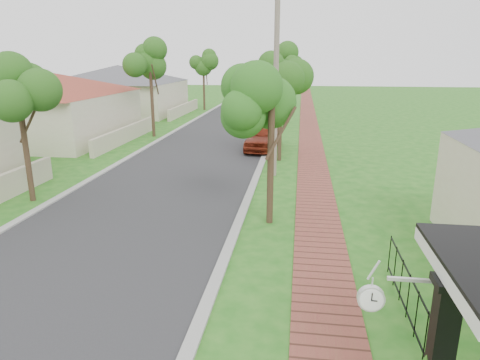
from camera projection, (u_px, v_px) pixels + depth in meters
The scene contains 14 objects.
ground at pixel (150, 359), 7.76m from camera, with size 160.00×160.00×0.00m, color #1F6417.
road at pixel (212, 144), 27.20m from camera, with size 7.00×120.00×0.02m, color #28282B.
kerb_right at pixel (269, 145), 26.71m from camera, with size 0.30×120.00×0.10m, color #9E9E99.
kerb_left at pixel (156, 142), 27.69m from camera, with size 0.30×120.00×0.10m, color #9E9E99.
sidewalk at pixel (311, 146), 26.36m from camera, with size 1.50×120.00×0.03m, color brown.
picket_fence at pixel (437, 360), 6.96m from camera, with size 0.03×8.02×1.00m.
street_trees at pixel (230, 68), 32.45m from camera, with size 10.70×37.65×5.89m.
far_house_red at pixel (33, 104), 28.17m from camera, with size 15.56×15.56×4.60m.
far_house_grey at pixel (120, 89), 41.50m from camera, with size 15.56×15.56×4.60m.
parked_car_red at pixel (263, 137), 25.24m from camera, with size 1.84×4.57×1.56m, color maroon.
parked_car_white at pixel (268, 119), 33.37m from camera, with size 1.33×3.81×1.25m, color white.
near_tree at pixel (272, 105), 13.14m from camera, with size 1.90×1.90×4.87m.
utility_pole at pixel (276, 79), 18.68m from camera, with size 1.20×0.24×8.62m.
station_clock at pixel (374, 297), 6.16m from camera, with size 1.05×0.13×0.56m.
Camera 1 is at (2.54, -6.27, 5.26)m, focal length 32.00 mm.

